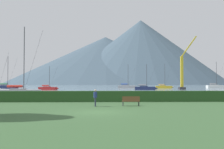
{
  "coord_description": "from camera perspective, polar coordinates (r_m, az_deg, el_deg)",
  "views": [
    {
      "loc": [
        0.49,
        -20.27,
        2.33
      ],
      "look_at": [
        2.72,
        49.82,
        4.49
      ],
      "focal_mm": 41.23,
      "sensor_mm": 36.0,
      "label": 1
    }
  ],
  "objects": [
    {
      "name": "sailboat_slip_9",
      "position": [
        103.62,
        3.32,
        -2.69
      ],
      "size": [
        8.1,
        3.54,
        9.63
      ],
      "rotation": [
        0.0,
        0.0,
        -0.18
      ],
      "color": "#9E9EA3",
      "rests_on": "harbor_water"
    },
    {
      "name": "distant_hill_central_peak",
      "position": [
        408.87,
        3.67,
        1.04
      ],
      "size": [
        243.18,
        243.18,
        44.57
      ],
      "primitive_type": "cone",
      "color": "slate",
      "rests_on": "ground_plane"
    },
    {
      "name": "ground_plane",
      "position": [
        20.41,
        -3.21,
        -8.33
      ],
      "size": [
        1000.0,
        1000.0,
        0.0
      ],
      "primitive_type": "plane",
      "color": "#385B33"
    },
    {
      "name": "sailboat_slip_11",
      "position": [
        103.41,
        11.42,
        -2.69
      ],
      "size": [
        7.16,
        2.87,
        9.74
      ],
      "rotation": [
        0.0,
        0.0,
        -0.13
      ],
      "color": "gold",
      "rests_on": "harbor_water"
    },
    {
      "name": "sailboat_slip_2",
      "position": [
        81.51,
        7.4,
        -2.97
      ],
      "size": [
        7.42,
        3.29,
        8.07
      ],
      "rotation": [
        0.0,
        0.0,
        -0.19
      ],
      "color": "navy",
      "rests_on": "harbor_water"
    },
    {
      "name": "harbor_water",
      "position": [
        157.29,
        -2.0,
        -2.61
      ],
      "size": [
        320.0,
        246.0,
        0.0
      ],
      "primitive_type": "cube",
      "color": "gray",
      "rests_on": "ground_plane"
    },
    {
      "name": "distant_hill_far_shoulder",
      "position": [
        338.05,
        6.4,
        4.95
      ],
      "size": [
        215.93,
        215.93,
        83.61
      ],
      "primitive_type": "cone",
      "color": "#425666",
      "rests_on": "ground_plane"
    },
    {
      "name": "hedge_line",
      "position": [
        31.32,
        -2.72,
        -4.84
      ],
      "size": [
        80.0,
        1.2,
        1.3
      ],
      "primitive_type": "cube",
      "color": "#284C23",
      "rests_on": "ground_plane"
    },
    {
      "name": "person_seated_viewer",
      "position": [
        25.13,
        -3.72,
        -4.86
      ],
      "size": [
        0.36,
        0.57,
        1.65
      ],
      "rotation": [
        0.0,
        0.0,
        0.06
      ],
      "color": "#2D3347",
      "rests_on": "ground_plane"
    },
    {
      "name": "dock_crane",
      "position": [
        88.27,
        15.39,
        0.1
      ],
      "size": [
        6.07,
        2.0,
        17.84
      ],
      "color": "#333338",
      "rests_on": "ground_plane"
    },
    {
      "name": "sailboat_slip_10",
      "position": [
        95.27,
        -22.39,
        -2.6
      ],
      "size": [
        8.72,
        3.86,
        11.26
      ],
      "rotation": [
        0.0,
        0.0,
        -0.19
      ],
      "color": "navy",
      "rests_on": "harbor_water"
    },
    {
      "name": "sailboat_slip_7",
      "position": [
        83.02,
        -13.99,
        -2.95
      ],
      "size": [
        6.62,
        2.94,
        7.36
      ],
      "rotation": [
        0.0,
        0.0,
        -0.19
      ],
      "color": "red",
      "rests_on": "harbor_water"
    },
    {
      "name": "distant_hill_east_ridge",
      "position": [
        360.17,
        -1.49,
        3.12
      ],
      "size": [
        270.72,
        270.72,
        65.94
      ],
      "primitive_type": "cone",
      "color": "#425666",
      "rests_on": "ground_plane"
    },
    {
      "name": "distant_hill_west_ridge",
      "position": [
        413.79,
        0.83,
        1.08
      ],
      "size": [
        236.11,
        236.11,
        45.76
      ],
      "primitive_type": "cone",
      "color": "#4C6070",
      "rests_on": "ground_plane"
    },
    {
      "name": "sailboat_slip_8",
      "position": [
        117.11,
        21.96,
        -2.44
      ],
      "size": [
        8.21,
        2.51,
        11.1
      ],
      "rotation": [
        0.0,
        0.0,
        0.01
      ],
      "color": "white",
      "rests_on": "harbor_water"
    },
    {
      "name": "sailboat_slip_1",
      "position": [
        47.92,
        -19.53,
        -3.64
      ],
      "size": [
        7.95,
        2.69,
        12.19
      ],
      "rotation": [
        0.0,
        0.0,
        0.05
      ],
      "color": "#9E9EA3",
      "rests_on": "harbor_water"
    },
    {
      "name": "park_bench_near_path",
      "position": [
        25.63,
        4.22,
        -5.79
      ],
      "size": [
        1.74,
        0.5,
        0.95
      ],
      "rotation": [
        0.0,
        0.0,
        -0.01
      ],
      "color": "brown",
      "rests_on": "ground_plane"
    }
  ]
}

